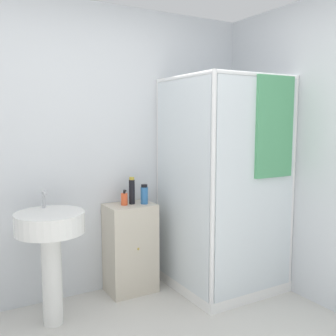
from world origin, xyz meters
TOP-DOWN VIEW (x-y plane):
  - wall_back at (0.00, 1.70)m, footprint 6.40×0.06m
  - shower_enclosure at (1.18, 1.14)m, footprint 0.89×0.92m
  - vanity_cabinet at (0.43, 1.51)m, footprint 0.42×0.33m
  - sink at (-0.31, 1.28)m, footprint 0.50×0.50m
  - soap_dispenser at (0.38, 1.51)m, footprint 0.06×0.06m
  - shampoo_bottle_tall_black at (0.46, 1.52)m, footprint 0.05×0.05m
  - shampoo_bottle_blue at (0.55, 1.47)m, footprint 0.06×0.06m

SIDE VIEW (x-z plane):
  - vanity_cabinet at x=0.43m, z-range 0.00..0.79m
  - shower_enclosure at x=1.18m, z-range -0.42..1.48m
  - sink at x=-0.31m, z-range 0.16..1.15m
  - soap_dispenser at x=0.38m, z-range 0.78..0.91m
  - shampoo_bottle_blue at x=0.55m, z-range 0.79..0.96m
  - shampoo_bottle_tall_black at x=0.46m, z-range 0.79..1.02m
  - wall_back at x=0.00m, z-range 0.00..2.50m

